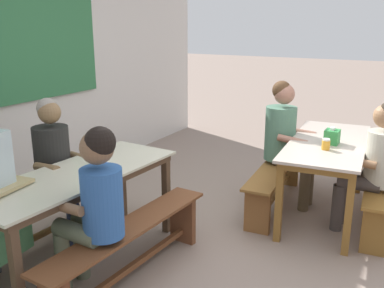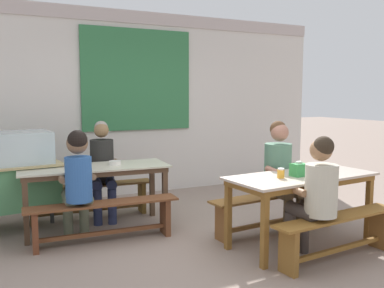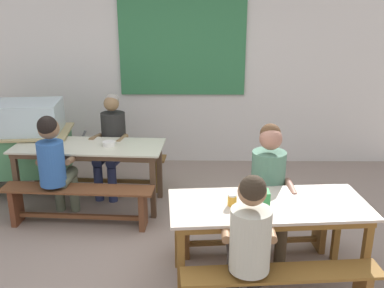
{
  "view_description": "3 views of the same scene",
  "coord_description": "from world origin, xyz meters",
  "px_view_note": "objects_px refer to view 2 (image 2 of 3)",
  "views": [
    {
      "loc": [
        -3.41,
        -1.16,
        1.91
      ],
      "look_at": [
        -0.5,
        0.45,
        0.96
      ],
      "focal_mm": 40.38,
      "sensor_mm": 36.0,
      "label": 1
    },
    {
      "loc": [
        -2.17,
        -3.8,
        1.63
      ],
      "look_at": [
        -0.03,
        0.61,
        1.05
      ],
      "focal_mm": 38.95,
      "sensor_mm": 36.0,
      "label": 2
    },
    {
      "loc": [
        0.21,
        -3.69,
        2.42
      ],
      "look_at": [
        0.16,
        0.27,
        1.09
      ],
      "focal_mm": 40.79,
      "sensor_mm": 36.0,
      "label": 3
    }
  ],
  "objects_px": {
    "dining_table_far": "(95,173)",
    "bench_far_back": "(89,196)",
    "bench_near_back": "(269,207)",
    "person_center_facing": "(102,165)",
    "dining_table_near": "(301,182)",
    "tissue_box": "(299,170)",
    "person_near_front": "(316,191)",
    "bench_far_front": "(104,216)",
    "person_right_near_table": "(281,169)",
    "soup_bowl": "(115,163)",
    "person_left_back_turned": "(78,178)",
    "bench_near_front": "(338,231)",
    "condiment_jar": "(281,173)"
  },
  "relations": [
    {
      "from": "dining_table_far",
      "to": "bench_far_back",
      "type": "relative_size",
      "value": 1.06
    },
    {
      "from": "bench_near_back",
      "to": "person_center_facing",
      "type": "bearing_deg",
      "value": 139.22
    },
    {
      "from": "dining_table_near",
      "to": "tissue_box",
      "type": "xyz_separation_m",
      "value": [
        -0.08,
        -0.05,
        0.15
      ]
    },
    {
      "from": "tissue_box",
      "to": "person_near_front",
      "type": "bearing_deg",
      "value": -107.6
    },
    {
      "from": "bench_far_front",
      "to": "person_right_near_table",
      "type": "distance_m",
      "value": 2.11
    },
    {
      "from": "dining_table_far",
      "to": "person_near_front",
      "type": "height_order",
      "value": "person_near_front"
    },
    {
      "from": "bench_near_back",
      "to": "soup_bowl",
      "type": "height_order",
      "value": "soup_bowl"
    },
    {
      "from": "dining_table_near",
      "to": "bench_far_back",
      "type": "bearing_deg",
      "value": 132.67
    },
    {
      "from": "bench_far_back",
      "to": "bench_far_front",
      "type": "height_order",
      "value": "same"
    },
    {
      "from": "dining_table_far",
      "to": "bench_far_front",
      "type": "xyz_separation_m",
      "value": [
        -0.03,
        -0.5,
        -0.4
      ]
    },
    {
      "from": "person_right_near_table",
      "to": "person_left_back_turned",
      "type": "height_order",
      "value": "person_right_near_table"
    },
    {
      "from": "dining_table_near",
      "to": "bench_near_front",
      "type": "xyz_separation_m",
      "value": [
        0.04,
        -0.5,
        -0.4
      ]
    },
    {
      "from": "condiment_jar",
      "to": "person_left_back_turned",
      "type": "bearing_deg",
      "value": 148.43
    },
    {
      "from": "bench_near_back",
      "to": "person_right_near_table",
      "type": "xyz_separation_m",
      "value": [
        0.12,
        -0.05,
        0.46
      ]
    },
    {
      "from": "dining_table_near",
      "to": "condiment_jar",
      "type": "xyz_separation_m",
      "value": [
        -0.31,
        -0.04,
        0.13
      ]
    },
    {
      "from": "dining_table_far",
      "to": "condiment_jar",
      "type": "relative_size",
      "value": 17.4
    },
    {
      "from": "person_near_front",
      "to": "soup_bowl",
      "type": "distance_m",
      "value": 2.41
    },
    {
      "from": "person_near_front",
      "to": "person_left_back_turned",
      "type": "bearing_deg",
      "value": 141.55
    },
    {
      "from": "dining_table_near",
      "to": "bench_near_front",
      "type": "height_order",
      "value": "dining_table_near"
    },
    {
      "from": "dining_table_far",
      "to": "person_left_back_turned",
      "type": "distance_m",
      "value": 0.5
    },
    {
      "from": "bench_near_front",
      "to": "condiment_jar",
      "type": "bearing_deg",
      "value": 127.6
    },
    {
      "from": "bench_near_front",
      "to": "tissue_box",
      "type": "distance_m",
      "value": 0.72
    },
    {
      "from": "person_left_back_turned",
      "to": "bench_far_back",
      "type": "bearing_deg",
      "value": 71.21
    },
    {
      "from": "bench_near_front",
      "to": "person_right_near_table",
      "type": "height_order",
      "value": "person_right_near_table"
    },
    {
      "from": "tissue_box",
      "to": "condiment_jar",
      "type": "height_order",
      "value": "tissue_box"
    },
    {
      "from": "bench_near_front",
      "to": "person_left_back_turned",
      "type": "distance_m",
      "value": 2.76
    },
    {
      "from": "condiment_jar",
      "to": "bench_far_back",
      "type": "bearing_deg",
      "value": 126.93
    },
    {
      "from": "bench_far_front",
      "to": "person_center_facing",
      "type": "bearing_deg",
      "value": 76.43
    },
    {
      "from": "bench_near_back",
      "to": "condiment_jar",
      "type": "relative_size",
      "value": 15.64
    },
    {
      "from": "dining_table_far",
      "to": "bench_far_front",
      "type": "height_order",
      "value": "dining_table_far"
    },
    {
      "from": "dining_table_near",
      "to": "person_left_back_turned",
      "type": "relative_size",
      "value": 1.37
    },
    {
      "from": "bench_far_back",
      "to": "condiment_jar",
      "type": "height_order",
      "value": "condiment_jar"
    },
    {
      "from": "bench_far_back",
      "to": "bench_near_front",
      "type": "height_order",
      "value": "same"
    },
    {
      "from": "bench_far_back",
      "to": "person_right_near_table",
      "type": "distance_m",
      "value": 2.52
    },
    {
      "from": "person_near_front",
      "to": "condiment_jar",
      "type": "distance_m",
      "value": 0.44
    },
    {
      "from": "dining_table_far",
      "to": "person_left_back_turned",
      "type": "relative_size",
      "value": 1.41
    },
    {
      "from": "bench_far_front",
      "to": "bench_near_front",
      "type": "relative_size",
      "value": 1.08
    },
    {
      "from": "person_center_facing",
      "to": "bench_far_back",
      "type": "bearing_deg",
      "value": 151.55
    },
    {
      "from": "dining_table_far",
      "to": "person_center_facing",
      "type": "bearing_deg",
      "value": 65.1
    },
    {
      "from": "condiment_jar",
      "to": "dining_table_near",
      "type": "bearing_deg",
      "value": 7.5
    },
    {
      "from": "bench_far_front",
      "to": "soup_bowl",
      "type": "distance_m",
      "value": 0.75
    },
    {
      "from": "person_center_facing",
      "to": "tissue_box",
      "type": "xyz_separation_m",
      "value": [
        1.61,
        -1.97,
        0.13
      ]
    },
    {
      "from": "dining_table_far",
      "to": "soup_bowl",
      "type": "distance_m",
      "value": 0.27
    },
    {
      "from": "person_center_facing",
      "to": "person_left_back_turned",
      "type": "relative_size",
      "value": 1.02
    },
    {
      "from": "person_near_front",
      "to": "tissue_box",
      "type": "bearing_deg",
      "value": 72.4
    },
    {
      "from": "bench_far_back",
      "to": "soup_bowl",
      "type": "relative_size",
      "value": 11.32
    },
    {
      "from": "dining_table_far",
      "to": "dining_table_near",
      "type": "height_order",
      "value": "same"
    },
    {
      "from": "bench_far_back",
      "to": "condiment_jar",
      "type": "xyz_separation_m",
      "value": [
        1.54,
        -2.05,
        0.53
      ]
    },
    {
      "from": "bench_far_front",
      "to": "soup_bowl",
      "type": "height_order",
      "value": "soup_bowl"
    },
    {
      "from": "dining_table_near",
      "to": "soup_bowl",
      "type": "xyz_separation_m",
      "value": [
        -1.64,
        1.49,
        0.11
      ]
    }
  ]
}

